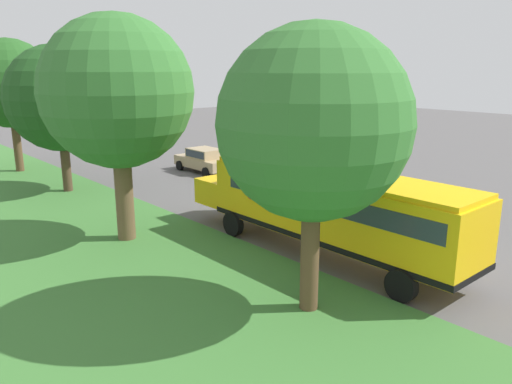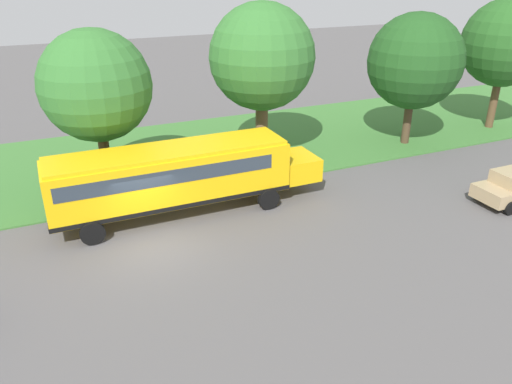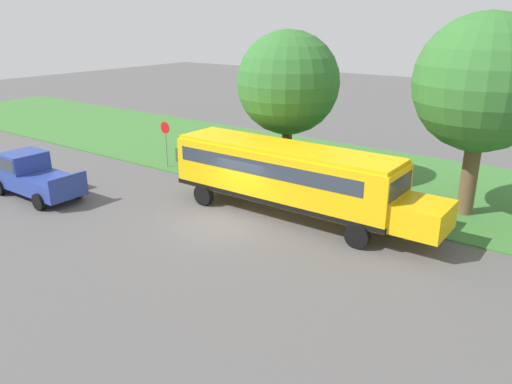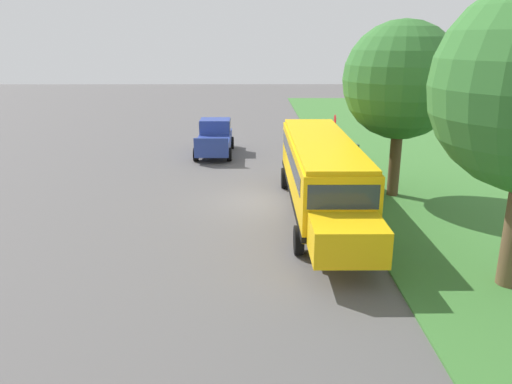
% 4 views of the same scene
% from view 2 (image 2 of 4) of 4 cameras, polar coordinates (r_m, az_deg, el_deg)
% --- Properties ---
extents(ground_plane, '(120.00, 120.00, 0.00)m').
position_cam_2_polar(ground_plane, '(20.66, -11.49, -6.18)').
color(ground_plane, '#565454').
extents(grass_verge, '(12.00, 80.00, 0.08)m').
position_cam_2_polar(grass_verge, '(29.60, -15.98, 3.23)').
color(grass_verge, '#3D7533').
rests_on(grass_verge, ground).
extents(school_bus, '(2.84, 12.42, 3.16)m').
position_cam_2_polar(school_bus, '(22.34, -9.02, 2.02)').
color(school_bus, yellow).
rests_on(school_bus, ground).
extents(oak_tree_beside_bus, '(5.14, 5.14, 7.89)m').
position_cam_2_polar(oak_tree_beside_bus, '(24.35, -17.65, 11.36)').
color(oak_tree_beside_bus, brown).
rests_on(oak_tree_beside_bus, ground).
extents(oak_tree_roadside_mid, '(5.72, 5.73, 8.69)m').
position_cam_2_polar(oak_tree_roadside_mid, '(27.87, 0.98, 15.28)').
color(oak_tree_roadside_mid, brown).
rests_on(oak_tree_roadside_mid, ground).
extents(oak_tree_far_end, '(5.61, 5.61, 7.93)m').
position_cam_2_polar(oak_tree_far_end, '(31.92, 17.73, 14.22)').
color(oak_tree_far_end, '#4C3826').
rests_on(oak_tree_far_end, ground).
extents(oak_tree_across_road, '(5.59, 5.59, 8.50)m').
position_cam_2_polar(oak_tree_across_road, '(37.32, 26.59, 15.15)').
color(oak_tree_across_road, brown).
rests_on(oak_tree_across_road, ground).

